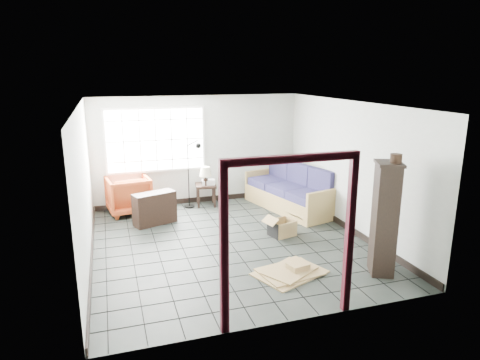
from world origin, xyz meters
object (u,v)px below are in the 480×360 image
object	(u,v)px
side_table	(206,188)
futon_sofa	(291,193)
armchair	(128,193)
tall_shelf	(385,218)

from	to	relation	value
side_table	futon_sofa	bearing A→B (deg)	-23.95
futon_sofa	side_table	bearing A→B (deg)	141.38
armchair	tall_shelf	bearing A→B (deg)	122.14
armchair	futon_sofa	bearing A→B (deg)	158.85
side_table	tall_shelf	bearing A→B (deg)	-66.38
armchair	side_table	size ratio (longest dim) A/B	1.74
tall_shelf	futon_sofa	bearing A→B (deg)	114.26
side_table	tall_shelf	xyz separation A→B (m)	(1.88, -4.30, 0.49)
futon_sofa	tall_shelf	size ratio (longest dim) A/B	1.39
futon_sofa	armchair	xyz separation A→B (m)	(-3.66, 0.83, 0.09)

